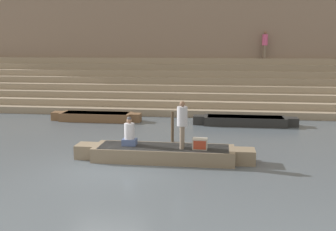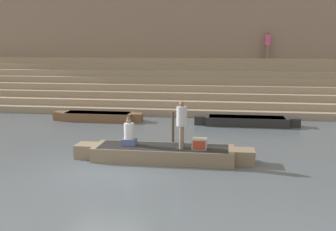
% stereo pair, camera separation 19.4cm
% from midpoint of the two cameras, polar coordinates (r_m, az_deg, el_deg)
% --- Properties ---
extents(ground_plane, '(120.00, 120.00, 0.00)m').
position_cam_midpoint_polar(ground_plane, '(13.02, -8.90, -7.91)').
color(ground_plane, '#4C5660').
extents(ghat_steps, '(36.00, 5.91, 3.13)m').
position_cam_midpoint_polar(ghat_steps, '(25.92, -0.13, 3.75)').
color(ghat_steps, gray).
rests_on(ghat_steps, ground).
extents(back_wall, '(34.20, 1.28, 8.78)m').
position_cam_midpoint_polar(back_wall, '(28.42, 0.66, 10.89)').
color(back_wall, '#7F6B5B').
rests_on(back_wall, ground).
extents(rowboat_main, '(6.33, 1.47, 0.50)m').
position_cam_midpoint_polar(rowboat_main, '(13.91, -0.31, -5.47)').
color(rowboat_main, '#756651').
rests_on(rowboat_main, ground).
extents(person_standing, '(0.36, 0.36, 1.65)m').
position_cam_midpoint_polar(person_standing, '(13.44, 2.41, -0.87)').
color(person_standing, '#756656').
rests_on(person_standing, rowboat_main).
extents(person_rowing, '(0.50, 0.39, 1.04)m').
position_cam_midpoint_polar(person_rowing, '(14.03, -5.28, -2.68)').
color(person_rowing, '#3D4C75').
rests_on(person_rowing, rowboat_main).
extents(tv_set, '(0.50, 0.41, 0.37)m').
position_cam_midpoint_polar(tv_set, '(13.52, 4.98, -4.13)').
color(tv_set, '#9E998E').
rests_on(tv_set, rowboat_main).
extents(moored_boat_shore, '(4.86, 1.15, 0.44)m').
position_cam_midpoint_polar(moored_boat_shore, '(21.47, -9.88, -0.11)').
color(moored_boat_shore, brown).
rests_on(moored_boat_shore, ground).
extents(moored_boat_distant, '(5.23, 1.15, 0.44)m').
position_cam_midpoint_polar(moored_boat_distant, '(20.30, 11.57, -0.75)').
color(moored_boat_distant, black).
rests_on(moored_boat_distant, ground).
extents(mooring_post, '(0.12, 0.12, 1.29)m').
position_cam_midpoint_polar(mooring_post, '(16.45, 1.05, -1.64)').
color(mooring_post, '#473828').
rests_on(mooring_post, ground).
extents(person_on_steps, '(0.37, 0.37, 1.79)m').
position_cam_midpoint_polar(person_on_steps, '(27.37, 14.45, 10.17)').
color(person_on_steps, '#756656').
rests_on(person_on_steps, ghat_steps).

